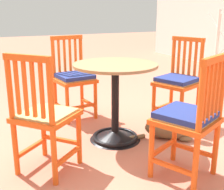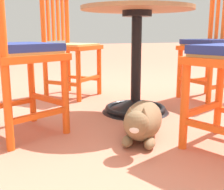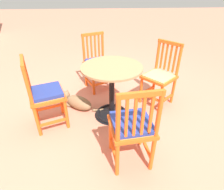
% 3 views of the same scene
% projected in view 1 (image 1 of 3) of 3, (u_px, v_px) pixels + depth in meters
% --- Properties ---
extents(ground_plane, '(24.00, 24.00, 0.00)m').
position_uv_depth(ground_plane, '(109.00, 144.00, 2.76)').
color(ground_plane, '#C6755B').
extents(cafe_table, '(0.76, 0.76, 0.73)m').
position_uv_depth(cafe_table, '(115.00, 111.00, 2.78)').
color(cafe_table, black).
rests_on(cafe_table, ground_plane).
extents(orange_chair_tucked_in, '(0.51, 0.51, 0.91)m').
position_uv_depth(orange_chair_tucked_in, '(178.00, 82.00, 3.19)').
color(orange_chair_tucked_in, '#EA5619').
rests_on(orange_chair_tucked_in, ground_plane).
extents(orange_chair_near_fence, '(0.44, 0.44, 0.91)m').
position_uv_depth(orange_chair_near_fence, '(74.00, 79.00, 3.36)').
color(orange_chair_near_fence, '#EA5619').
rests_on(orange_chair_near_fence, ground_plane).
extents(orange_chair_at_corner, '(0.56, 0.56, 0.91)m').
position_uv_depth(orange_chair_at_corner, '(44.00, 117.00, 2.20)').
color(orange_chair_at_corner, '#EA5619').
rests_on(orange_chair_at_corner, ground_plane).
extents(orange_chair_facing_out, '(0.53, 0.53, 0.91)m').
position_uv_depth(orange_chair_facing_out, '(189.00, 120.00, 2.11)').
color(orange_chair_facing_out, '#EA5619').
rests_on(orange_chair_facing_out, ground_plane).
extents(tabby_cat, '(0.42, 0.69, 0.23)m').
position_uv_depth(tabby_cat, '(172.00, 129.00, 2.86)').
color(tabby_cat, brown).
rests_on(tabby_cat, ground_plane).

